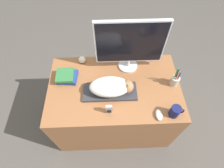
# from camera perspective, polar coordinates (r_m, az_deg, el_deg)

# --- Properties ---
(ground_plane) EXTENTS (12.00, 12.00, 0.00)m
(ground_plane) POSITION_cam_1_polar(r_m,az_deg,el_deg) (2.12, 1.00, -20.46)
(ground_plane) COLOR #4C4742
(desk) EXTENTS (1.20, 0.74, 0.74)m
(desk) POSITION_cam_1_polar(r_m,az_deg,el_deg) (1.90, 0.62, -6.88)
(desk) COLOR brown
(desk) RESTS_ON ground_plane
(keyboard) EXTENTS (0.47, 0.19, 0.02)m
(keyboard) POSITION_cam_1_polar(r_m,az_deg,el_deg) (1.54, -0.72, -2.53)
(keyboard) COLOR #2D2D33
(keyboard) RESTS_ON desk
(cat) EXTENTS (0.38, 0.19, 0.14)m
(cat) POSITION_cam_1_polar(r_m,az_deg,el_deg) (1.47, 0.11, -0.85)
(cat) COLOR white
(cat) RESTS_ON keyboard
(monitor) EXTENTS (0.60, 0.18, 0.52)m
(monitor) POSITION_cam_1_polar(r_m,az_deg,el_deg) (1.52, 6.00, 12.76)
(monitor) COLOR #B7B7BC
(monitor) RESTS_ON desk
(computer_mouse) EXTENTS (0.06, 0.10, 0.03)m
(computer_mouse) POSITION_cam_1_polar(r_m,az_deg,el_deg) (1.48, 15.08, -9.71)
(computer_mouse) COLOR silver
(computer_mouse) RESTS_ON desk
(coffee_mug) EXTENTS (0.12, 0.08, 0.11)m
(coffee_mug) POSITION_cam_1_polar(r_m,az_deg,el_deg) (1.49, 19.95, -8.41)
(coffee_mug) COLOR #141947
(coffee_mug) RESTS_ON desk
(pen_cup) EXTENTS (0.08, 0.08, 0.21)m
(pen_cup) POSITION_cam_1_polar(r_m,az_deg,el_deg) (1.65, 19.79, 1.08)
(pen_cup) COLOR #B2A893
(pen_cup) RESTS_ON desk
(baseball) EXTENTS (0.07, 0.07, 0.07)m
(baseball) POSITION_cam_1_polar(r_m,az_deg,el_deg) (1.76, -9.74, 7.85)
(baseball) COLOR beige
(baseball) RESTS_ON desk
(phone) EXTENTS (0.05, 0.03, 0.10)m
(phone) POSITION_cam_1_polar(r_m,az_deg,el_deg) (1.41, -0.99, -8.24)
(phone) COLOR #99999E
(phone) RESTS_ON desk
(book_stack) EXTENTS (0.19, 0.17, 0.07)m
(book_stack) POSITION_cam_1_polar(r_m,az_deg,el_deg) (1.66, -14.64, 2.42)
(book_stack) COLOR navy
(book_stack) RESTS_ON desk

